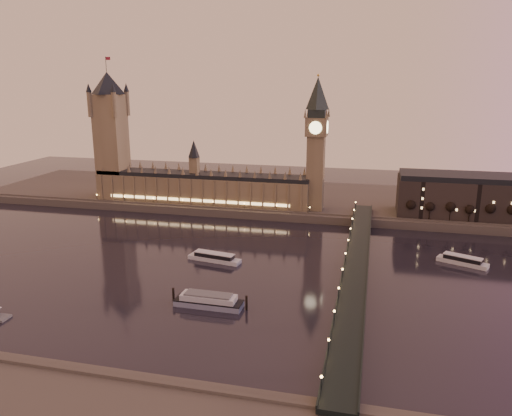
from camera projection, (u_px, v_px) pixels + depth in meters
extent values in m
plane|color=black|center=(198.00, 264.00, 296.08)|extent=(700.00, 700.00, 0.00)
cube|color=#423D35|center=(293.00, 199.00, 443.77)|extent=(560.00, 130.00, 6.00)
cube|color=brown|center=(202.00, 190.00, 414.70)|extent=(180.00, 26.00, 22.00)
cube|color=black|center=(202.00, 175.00, 411.53)|extent=(180.00, 22.00, 3.20)
cube|color=#FFCC7F|center=(197.00, 200.00, 403.51)|extent=(153.00, 0.25, 2.20)
cube|color=brown|center=(112.00, 147.00, 424.51)|extent=(22.00, 22.00, 88.00)
cone|color=black|center=(107.00, 83.00, 411.17)|extent=(31.68, 31.68, 18.00)
cylinder|color=black|center=(106.00, 64.00, 407.39)|extent=(0.44, 0.44, 12.00)
cube|color=maroon|center=(108.00, 58.00, 405.76)|extent=(4.00, 0.15, 2.50)
cube|color=brown|center=(315.00, 173.00, 388.88)|extent=(13.00, 13.00, 58.00)
cube|color=brown|center=(317.00, 127.00, 379.81)|extent=(16.00, 16.00, 14.00)
cylinder|color=#FFEAA5|center=(315.00, 128.00, 372.12)|extent=(9.60, 0.35, 9.60)
cylinder|color=#FFEAA5|center=(306.00, 127.00, 381.67)|extent=(0.35, 9.60, 9.60)
cube|color=black|center=(317.00, 113.00, 377.30)|extent=(13.00, 13.00, 6.00)
cone|color=black|center=(318.00, 93.00, 373.52)|extent=(17.68, 17.68, 24.00)
sphere|color=gold|center=(318.00, 75.00, 370.24)|extent=(2.00, 2.00, 2.00)
cube|color=black|center=(356.00, 264.00, 273.22)|extent=(13.00, 260.00, 2.00)
cube|color=black|center=(345.00, 261.00, 274.27)|extent=(0.60, 260.00, 1.00)
cube|color=black|center=(368.00, 263.00, 271.42)|extent=(0.60, 260.00, 1.00)
cube|color=black|center=(474.00, 198.00, 371.57)|extent=(110.00, 36.00, 28.00)
cube|color=black|center=(476.00, 177.00, 367.55)|extent=(108.00, 34.00, 4.00)
cylinder|color=black|center=(408.00, 212.00, 367.60)|extent=(0.70, 0.70, 9.94)
sphere|color=black|center=(409.00, 206.00, 366.29)|extent=(6.63, 6.63, 6.63)
cylinder|color=black|center=(428.00, 214.00, 364.40)|extent=(0.70, 0.70, 9.94)
sphere|color=black|center=(429.00, 207.00, 363.09)|extent=(6.63, 6.63, 6.63)
cylinder|color=black|center=(449.00, 215.00, 361.20)|extent=(0.70, 0.70, 9.94)
sphere|color=black|center=(449.00, 208.00, 359.90)|extent=(6.63, 6.63, 6.63)
cylinder|color=black|center=(470.00, 216.00, 358.01)|extent=(0.70, 0.70, 9.94)
sphere|color=black|center=(470.00, 209.00, 356.70)|extent=(6.63, 6.63, 6.63)
cylinder|color=black|center=(491.00, 217.00, 354.81)|extent=(0.70, 0.70, 9.94)
sphere|color=black|center=(492.00, 210.00, 353.50)|extent=(6.63, 6.63, 6.63)
cylinder|color=black|center=(512.00, 218.00, 351.62)|extent=(0.70, 0.70, 9.94)
cube|color=silver|center=(214.00, 259.00, 300.37)|extent=(33.70, 12.62, 2.42)
cube|color=black|center=(214.00, 255.00, 299.76)|extent=(25.03, 9.90, 2.42)
cube|color=silver|center=(214.00, 253.00, 299.40)|extent=(25.73, 10.30, 0.44)
cube|color=silver|center=(462.00, 262.00, 295.18)|extent=(29.16, 18.07, 2.43)
cube|color=black|center=(463.00, 258.00, 294.56)|extent=(21.81, 13.90, 2.43)
cube|color=silver|center=(463.00, 256.00, 294.20)|extent=(22.45, 14.39, 0.44)
cube|color=gray|center=(209.00, 304.00, 240.58)|extent=(33.32, 9.76, 2.70)
cube|color=black|center=(209.00, 301.00, 240.18)|extent=(33.32, 9.76, 0.52)
cube|color=silver|center=(209.00, 298.00, 239.77)|extent=(27.08, 8.64, 2.70)
cube|color=#595B5E|center=(208.00, 294.00, 239.34)|extent=(22.92, 7.55, 0.73)
cylinder|color=black|center=(173.00, 295.00, 245.43)|extent=(1.14, 1.14, 7.06)
cylinder|color=black|center=(246.00, 303.00, 236.52)|extent=(1.14, 1.14, 7.06)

